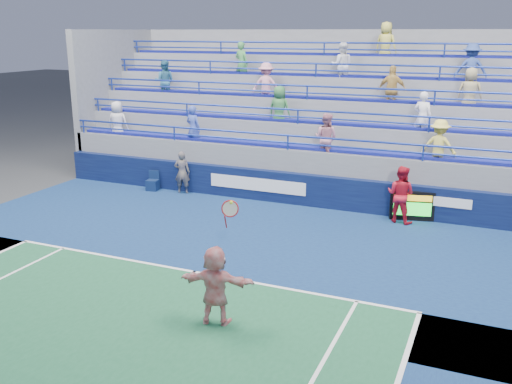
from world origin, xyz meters
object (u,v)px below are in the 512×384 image
at_px(tennis_player, 215,285).
at_px(ball_girl, 401,194).
at_px(line_judge, 182,172).
at_px(serve_speed_board, 412,206).
at_px(judge_chair, 153,184).

bearing_deg(tennis_player, ball_girl, 73.57).
bearing_deg(line_judge, serve_speed_board, 163.72).
bearing_deg(tennis_player, serve_speed_board, 72.05).
relative_size(serve_speed_board, judge_chair, 1.87).
xyz_separation_m(serve_speed_board, ball_girl, (-0.33, -0.31, 0.42)).
bearing_deg(ball_girl, judge_chair, 13.72).
height_order(tennis_player, ball_girl, tennis_player).
distance_m(tennis_player, line_judge, 9.91).
height_order(serve_speed_board, tennis_player, tennis_player).
relative_size(serve_speed_board, line_judge, 0.87).
relative_size(serve_speed_board, ball_girl, 0.76).
xyz_separation_m(judge_chair, ball_girl, (9.14, -0.11, 0.67)).
bearing_deg(judge_chair, tennis_player, -50.06).
distance_m(serve_speed_board, ball_girl, 0.62).
relative_size(serve_speed_board, tennis_player, 0.51).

